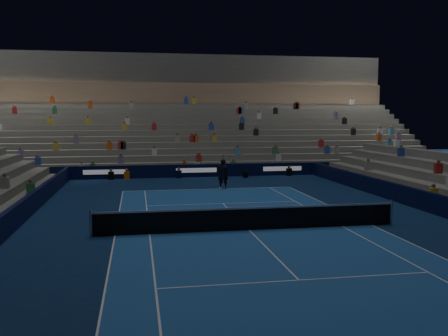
% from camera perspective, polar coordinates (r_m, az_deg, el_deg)
% --- Properties ---
extents(ground, '(90.00, 90.00, 0.00)m').
position_cam_1_polar(ground, '(20.65, 2.94, -7.25)').
color(ground, '#0C2249').
rests_on(ground, ground).
extents(court_surface, '(10.97, 23.77, 0.01)m').
position_cam_1_polar(court_surface, '(20.65, 2.94, -7.23)').
color(court_surface, '#1C509B').
rests_on(court_surface, ground).
extents(sponsor_barrier_far, '(44.00, 0.25, 1.00)m').
position_cam_1_polar(sponsor_barrier_far, '(38.58, -3.25, -0.31)').
color(sponsor_barrier_far, black).
rests_on(sponsor_barrier_far, ground).
extents(sponsor_barrier_west, '(0.25, 37.00, 1.00)m').
position_cam_1_polar(sponsor_barrier_west, '(20.68, -24.43, -6.34)').
color(sponsor_barrier_west, black).
rests_on(sponsor_barrier_west, ground).
extents(grandstand_main, '(44.00, 15.20, 11.20)m').
position_cam_1_polar(grandstand_main, '(47.72, -4.62, 4.34)').
color(grandstand_main, slate).
rests_on(grandstand_main, ground).
extents(tennis_net, '(12.90, 0.10, 1.10)m').
position_cam_1_polar(tennis_net, '(20.54, 2.95, -5.88)').
color(tennis_net, '#B2B2B7').
rests_on(tennis_net, ground).
extents(tennis_player, '(0.84, 0.69, 1.97)m').
position_cam_1_polar(tennis_player, '(32.17, -0.13, -0.69)').
color(tennis_player, black).
rests_on(tennis_player, ground).
extents(broadcast_camera, '(0.50, 0.89, 0.53)m').
position_cam_1_polar(broadcast_camera, '(38.28, 2.53, -0.70)').
color(broadcast_camera, black).
rests_on(broadcast_camera, ground).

